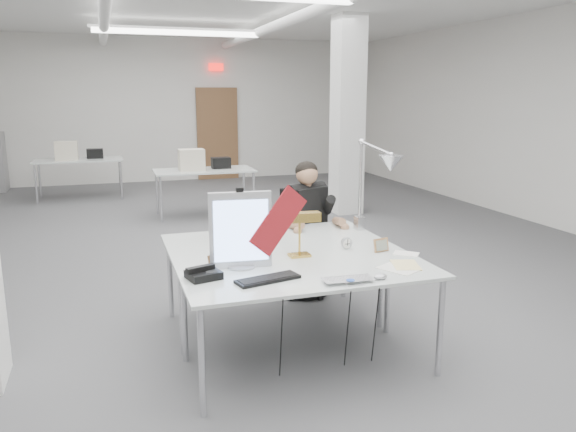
# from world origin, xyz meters

# --- Properties ---
(room_shell) EXTENTS (10.04, 14.04, 3.24)m
(room_shell) POSITION_xyz_m (0.04, 0.13, 1.69)
(room_shell) COLOR #4A4A4C
(room_shell) RESTS_ON ground
(desk_main) EXTENTS (1.80, 0.90, 0.02)m
(desk_main) POSITION_xyz_m (0.00, -2.50, 0.74)
(desk_main) COLOR silver
(desk_main) RESTS_ON room_shell
(desk_second) EXTENTS (1.80, 0.90, 0.02)m
(desk_second) POSITION_xyz_m (0.00, -1.60, 0.74)
(desk_second) COLOR silver
(desk_second) RESTS_ON room_shell
(bg_desk_a) EXTENTS (1.60, 0.80, 0.02)m
(bg_desk_a) POSITION_xyz_m (0.20, 3.00, 0.74)
(bg_desk_a) COLOR silver
(bg_desk_a) RESTS_ON room_shell
(bg_desk_b) EXTENTS (1.60, 0.80, 0.02)m
(bg_desk_b) POSITION_xyz_m (-1.80, 5.20, 0.74)
(bg_desk_b) COLOR silver
(bg_desk_b) RESTS_ON room_shell
(office_chair) EXTENTS (0.70, 0.70, 1.10)m
(office_chair) POSITION_xyz_m (0.50, -1.01, 0.55)
(office_chair) COLOR black
(office_chair) RESTS_ON room_shell
(seated_person) EXTENTS (0.73, 0.80, 0.97)m
(seated_person) POSITION_xyz_m (0.50, -1.06, 0.90)
(seated_person) COLOR black
(seated_person) RESTS_ON office_chair
(monitor) EXTENTS (0.44, 0.09, 0.55)m
(monitor) POSITION_xyz_m (-0.44, -2.29, 1.03)
(monitor) COLOR silver
(monitor) RESTS_ON desk_main
(pennant) EXTENTS (0.46, 0.11, 0.51)m
(pennant) POSITION_xyz_m (-0.17, -2.33, 1.08)
(pennant) COLOR maroon
(pennant) RESTS_ON monitor
(keyboard) EXTENTS (0.46, 0.24, 0.02)m
(keyboard) POSITION_xyz_m (-0.34, -2.64, 0.77)
(keyboard) COLOR black
(keyboard) RESTS_ON desk_main
(laptop) EXTENTS (0.35, 0.24, 0.03)m
(laptop) POSITION_xyz_m (0.15, -2.88, 0.77)
(laptop) COLOR #AEAEB3
(laptop) RESTS_ON desk_main
(mouse) EXTENTS (0.11, 0.08, 0.04)m
(mouse) POSITION_xyz_m (0.38, -2.84, 0.77)
(mouse) COLOR #B9BABE
(mouse) RESTS_ON desk_main
(bankers_lamp) EXTENTS (0.33, 0.15, 0.37)m
(bankers_lamp) POSITION_xyz_m (0.04, -2.16, 0.94)
(bankers_lamp) COLOR gold
(bankers_lamp) RESTS_ON desk_main
(desk_phone) EXTENTS (0.25, 0.23, 0.05)m
(desk_phone) POSITION_xyz_m (-0.74, -2.46, 0.78)
(desk_phone) COLOR black
(desk_phone) RESTS_ON desk_main
(picture_frame_left) EXTENTS (0.13, 0.10, 0.10)m
(picture_frame_left) POSITION_xyz_m (-0.62, -2.24, 0.81)
(picture_frame_left) COLOR #AD744A
(picture_frame_left) RESTS_ON desk_main
(picture_frame_right) EXTENTS (0.14, 0.06, 0.11)m
(picture_frame_right) POSITION_xyz_m (0.70, -2.24, 0.81)
(picture_frame_right) COLOR #B77F4E
(picture_frame_right) RESTS_ON desk_main
(desk_clock) EXTENTS (0.10, 0.05, 0.09)m
(desk_clock) POSITION_xyz_m (0.47, -2.08, 0.81)
(desk_clock) COLOR #AFAEB3
(desk_clock) RESTS_ON desk_main
(paper_stack_a) EXTENTS (0.29, 0.32, 0.01)m
(paper_stack_a) POSITION_xyz_m (0.60, -2.68, 0.76)
(paper_stack_a) COLOR silver
(paper_stack_a) RESTS_ON desk_main
(paper_stack_b) EXTENTS (0.25, 0.30, 0.01)m
(paper_stack_b) POSITION_xyz_m (0.70, -2.62, 0.76)
(paper_stack_b) COLOR #E9D48B
(paper_stack_b) RESTS_ON desk_main
(paper_stack_c) EXTENTS (0.23, 0.22, 0.01)m
(paper_stack_c) POSITION_xyz_m (0.85, -2.36, 0.76)
(paper_stack_c) COLOR white
(paper_stack_c) RESTS_ON desk_main
(beige_monitor) EXTENTS (0.38, 0.36, 0.34)m
(beige_monitor) POSITION_xyz_m (-0.23, -1.49, 0.93)
(beige_monitor) COLOR beige
(beige_monitor) RESTS_ON desk_second
(architect_lamp) EXTENTS (0.38, 0.76, 0.93)m
(architect_lamp) POSITION_xyz_m (0.85, -1.76, 1.22)
(architect_lamp) COLOR silver
(architect_lamp) RESTS_ON desk_second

